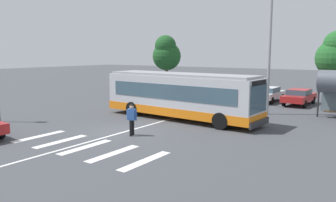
# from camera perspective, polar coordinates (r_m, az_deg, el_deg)

# --- Properties ---
(ground_plane) EXTENTS (160.00, 160.00, 0.00)m
(ground_plane) POSITION_cam_1_polar(r_m,az_deg,el_deg) (19.25, -7.29, -5.15)
(ground_plane) COLOR #424449
(city_transit_bus) EXTENTS (11.30, 3.17, 3.06)m
(city_transit_bus) POSITION_cam_1_polar(r_m,az_deg,el_deg) (22.53, 2.09, 0.94)
(city_transit_bus) COLOR black
(city_transit_bus) RESTS_ON ground_plane
(pedestrian_crossing_street) EXTENTS (0.56, 0.39, 1.72)m
(pedestrian_crossing_street) POSITION_cam_1_polar(r_m,az_deg,el_deg) (18.15, -6.13, -2.82)
(pedestrian_crossing_street) COLOR black
(pedestrian_crossing_street) RESTS_ON ground_plane
(parked_car_silver) EXTENTS (2.00, 4.56, 1.35)m
(parked_car_silver) POSITION_cam_1_polar(r_m,az_deg,el_deg) (33.59, 7.55, 1.83)
(parked_car_silver) COLOR black
(parked_car_silver) RESTS_ON ground_plane
(parked_car_black) EXTENTS (2.05, 4.59, 1.35)m
(parked_car_black) POSITION_cam_1_polar(r_m,az_deg,el_deg) (32.50, 11.96, 1.51)
(parked_car_black) COLOR black
(parked_car_black) RESTS_ON ground_plane
(parked_car_white) EXTENTS (1.92, 4.53, 1.35)m
(parked_car_white) POSITION_cam_1_polar(r_m,az_deg,el_deg) (31.90, 16.47, 1.24)
(parked_car_white) COLOR black
(parked_car_white) RESTS_ON ground_plane
(parked_car_red) EXTENTS (1.97, 4.55, 1.35)m
(parked_car_red) POSITION_cam_1_polar(r_m,az_deg,el_deg) (30.83, 21.20, 0.79)
(parked_car_red) COLOR black
(parked_car_red) RESTS_ON ground_plane
(twin_arm_street_lamp) EXTENTS (4.30, 0.32, 10.15)m
(twin_arm_street_lamp) POSITION_cam_1_polar(r_m,az_deg,el_deg) (25.21, 16.87, 11.72)
(twin_arm_street_lamp) COLOR #939399
(twin_arm_street_lamp) RESTS_ON ground_plane
(background_tree_left) EXTENTS (3.30, 3.30, 6.42)m
(background_tree_left) POSITION_cam_1_polar(r_m,az_deg,el_deg) (39.57, -0.29, 8.03)
(background_tree_left) COLOR brown
(background_tree_left) RESTS_ON ground_plane
(background_tree_right) EXTENTS (3.38, 3.38, 6.38)m
(background_tree_right) POSITION_cam_1_polar(r_m,az_deg,el_deg) (34.02, 26.41, 7.03)
(background_tree_right) COLOR brown
(background_tree_right) RESTS_ON ground_plane
(crosswalk_painted_stripes) EXTENTS (7.65, 3.05, 0.01)m
(crosswalk_painted_stripes) POSITION_cam_1_polar(r_m,az_deg,el_deg) (16.54, -13.73, -7.52)
(crosswalk_painted_stripes) COLOR silver
(crosswalk_painted_stripes) RESTS_ON ground_plane
(lane_center_line) EXTENTS (0.16, 24.00, 0.01)m
(lane_center_line) POSITION_cam_1_polar(r_m,az_deg,el_deg) (20.74, -3.56, -4.14)
(lane_center_line) COLOR silver
(lane_center_line) RESTS_ON ground_plane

